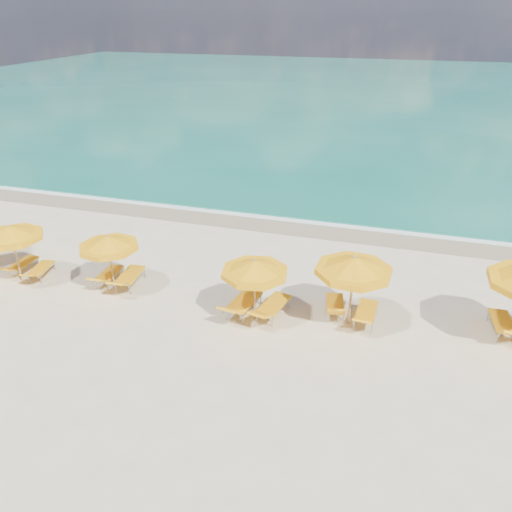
# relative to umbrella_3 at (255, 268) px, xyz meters

# --- Properties ---
(ground_plane) EXTENTS (120.00, 120.00, 0.00)m
(ground_plane) POSITION_rel_umbrella_3_xyz_m (-0.56, 0.52, -1.84)
(ground_plane) COLOR beige
(ocean) EXTENTS (120.00, 80.00, 0.30)m
(ocean) POSITION_rel_umbrella_3_xyz_m (-0.56, 48.52, -1.84)
(ocean) COLOR #126652
(ocean) RESTS_ON ground
(wet_sand_band) EXTENTS (120.00, 2.60, 0.01)m
(wet_sand_band) POSITION_rel_umbrella_3_xyz_m (-0.56, 7.92, -1.84)
(wet_sand_band) COLOR tan
(wet_sand_band) RESTS_ON ground
(foam_line) EXTENTS (120.00, 1.20, 0.03)m
(foam_line) POSITION_rel_umbrella_3_xyz_m (-0.56, 8.72, -1.84)
(foam_line) COLOR white
(foam_line) RESTS_ON ground
(whitecap_near) EXTENTS (14.00, 0.36, 0.05)m
(whitecap_near) POSITION_rel_umbrella_3_xyz_m (-6.56, 17.52, -1.84)
(whitecap_near) COLOR white
(whitecap_near) RESTS_ON ground
(whitecap_far) EXTENTS (18.00, 0.30, 0.05)m
(whitecap_far) POSITION_rel_umbrella_3_xyz_m (7.44, 24.52, -1.84)
(whitecap_far) COLOR white
(whitecap_far) RESTS_ON ground
(umbrella_1) EXTENTS (2.64, 2.64, 2.21)m
(umbrella_1) POSITION_rel_umbrella_3_xyz_m (-8.93, -0.03, 0.05)
(umbrella_1) COLOR tan
(umbrella_1) RESTS_ON ground
(umbrella_2) EXTENTS (2.46, 2.46, 2.09)m
(umbrella_2) POSITION_rel_umbrella_3_xyz_m (-5.33, 0.40, -0.05)
(umbrella_2) COLOR tan
(umbrella_2) RESTS_ON ground
(umbrella_3) EXTENTS (2.55, 2.55, 2.15)m
(umbrella_3) POSITION_rel_umbrella_3_xyz_m (0.00, 0.00, 0.00)
(umbrella_3) COLOR tan
(umbrella_3) RESTS_ON ground
(umbrella_4) EXTENTS (3.00, 3.00, 2.41)m
(umbrella_4) POSITION_rel_umbrella_3_xyz_m (2.93, 0.59, 0.22)
(umbrella_4) COLOR tan
(umbrella_4) RESTS_ON ground
(lounger_1_left) EXTENTS (0.55, 1.64, 0.63)m
(lounger_1_left) POSITION_rel_umbrella_3_xyz_m (-9.32, 0.56, -1.64)
(lounger_1_left) COLOR #A5A8AD
(lounger_1_left) RESTS_ON ground
(lounger_1_right) EXTENTS (0.81, 1.70, 0.64)m
(lounger_1_right) POSITION_rel_umbrella_3_xyz_m (-8.39, 0.39, -1.64)
(lounger_1_right) COLOR #A5A8AD
(lounger_1_right) RESTS_ON ground
(lounger_2_left) EXTENTS (0.65, 1.73, 0.71)m
(lounger_2_left) POSITION_rel_umbrella_3_xyz_m (-5.74, 0.72, -1.63)
(lounger_2_left) COLOR #A5A8AD
(lounger_2_left) RESTS_ON ground
(lounger_2_right) EXTENTS (0.82, 1.99, 0.76)m
(lounger_2_right) POSITION_rel_umbrella_3_xyz_m (-4.91, 0.75, -1.60)
(lounger_2_right) COLOR #A5A8AD
(lounger_2_right) RESTS_ON ground
(lounger_3_left) EXTENTS (0.97, 2.11, 0.85)m
(lounger_3_left) POSITION_rel_umbrella_3_xyz_m (-0.45, 0.21, -1.59)
(lounger_3_left) COLOR #A5A8AD
(lounger_3_left) RESTS_ON ground
(lounger_3_right) EXTENTS (1.02, 2.05, 0.74)m
(lounger_3_right) POSITION_rel_umbrella_3_xyz_m (0.51, 0.32, -1.60)
(lounger_3_right) COLOR #A5A8AD
(lounger_3_right) RESTS_ON ground
(lounger_4_left) EXTENTS (0.85, 1.75, 0.83)m
(lounger_4_left) POSITION_rel_umbrella_3_xyz_m (2.43, 0.97, -1.62)
(lounger_4_left) COLOR #A5A8AD
(lounger_4_left) RESTS_ON ground
(lounger_4_right) EXTENTS (0.70, 1.87, 0.77)m
(lounger_4_right) POSITION_rel_umbrella_3_xyz_m (3.43, 0.79, -1.61)
(lounger_4_right) COLOR #A5A8AD
(lounger_4_right) RESTS_ON ground
(lounger_5_left) EXTENTS (0.76, 1.87, 0.80)m
(lounger_5_left) POSITION_rel_umbrella_3_xyz_m (7.49, 1.37, -1.61)
(lounger_5_left) COLOR #A5A8AD
(lounger_5_left) RESTS_ON ground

